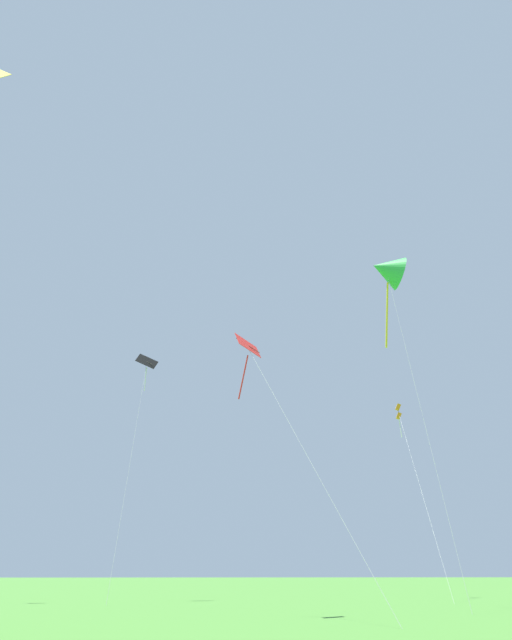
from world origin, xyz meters
TOP-DOWN VIEW (x-y plane):
  - kite_green_small at (10.26, 31.66)m, footprint 2.16×8.83m
  - kite_black_large at (-3.78, 40.36)m, footprint 1.49×8.70m
  - kite_orange_box at (13.73, 43.62)m, footprint 1.25×11.67m
  - kite_red_high at (2.09, 24.43)m, footprint 4.57×8.38m

SIDE VIEW (x-z plane):
  - kite_red_high at x=2.09m, z-range 4.40..15.74m
  - kite_orange_box at x=13.73m, z-range 5.58..18.29m
  - kite_black_large at x=-3.78m, z-range 6.16..21.37m
  - kite_green_small at x=10.26m, z-range 8.22..27.02m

